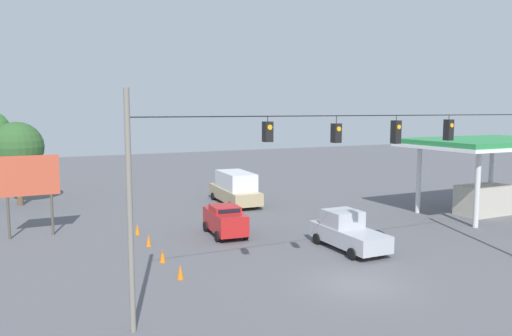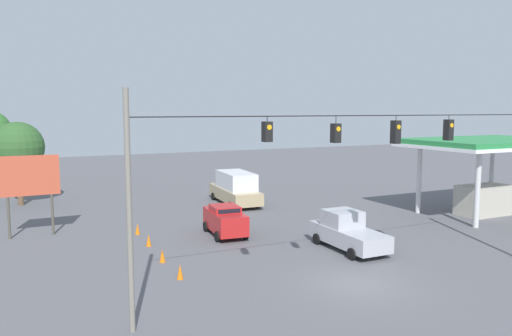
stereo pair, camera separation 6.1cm
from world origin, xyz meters
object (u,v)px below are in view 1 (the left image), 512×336
box_truck_tan_oncoming_deep (235,188)px  pickup_truck_silver_crossing_near (347,232)px  traffic_cone_second (162,256)px  roadside_billboard (29,180)px  traffic_cone_third (149,240)px  traffic_cone_fourth (137,229)px  sedan_red_withflow_mid (225,220)px  traffic_cone_nearest (180,272)px  gas_station (486,160)px  tree_horizon_right (17,147)px  overhead_signal_span (369,167)px

box_truck_tan_oncoming_deep → pickup_truck_silver_crossing_near: size_ratio=1.37×
traffic_cone_second → roadside_billboard: 10.90m
box_truck_tan_oncoming_deep → traffic_cone_third: box_truck_tan_oncoming_deep is taller
traffic_cone_third → roadside_billboard: bearing=-41.9°
pickup_truck_silver_crossing_near → traffic_cone_fourth: bearing=-40.7°
traffic_cone_second → traffic_cone_fourth: same height
traffic_cone_second → roadside_billboard: roadside_billboard is taller
box_truck_tan_oncoming_deep → roadside_billboard: roadside_billboard is taller
sedan_red_withflow_mid → traffic_cone_nearest: sedan_red_withflow_mid is taller
box_truck_tan_oncoming_deep → traffic_cone_second: bearing=52.8°
roadside_billboard → gas_station: bearing=165.8°
box_truck_tan_oncoming_deep → tree_horizon_right: bearing=-24.6°
pickup_truck_silver_crossing_near → traffic_cone_fourth: pickup_truck_silver_crossing_near is taller
pickup_truck_silver_crossing_near → traffic_cone_nearest: 10.04m
box_truck_tan_oncoming_deep → roadside_billboard: (15.64, 4.27, 2.18)m
overhead_signal_span → tree_horizon_right: overhead_signal_span is taller
overhead_signal_span → roadside_billboard: overhead_signal_span is taller
traffic_cone_nearest → gas_station: size_ratio=0.06×
box_truck_tan_oncoming_deep → traffic_cone_third: (9.69, 9.60, -0.99)m
gas_station → roadside_billboard: size_ratio=2.27×
gas_station → tree_horizon_right: 36.60m
overhead_signal_span → traffic_cone_second: (7.13, -7.44, -4.98)m
pickup_truck_silver_crossing_near → tree_horizon_right: 27.95m
overhead_signal_span → pickup_truck_silver_crossing_near: size_ratio=3.91×
traffic_cone_fourth → sedan_red_withflow_mid: bearing=151.7°
sedan_red_withflow_mid → pickup_truck_silver_crossing_near: bearing=130.4°
traffic_cone_fourth → gas_station: bearing=167.6°
pickup_truck_silver_crossing_near → traffic_cone_second: size_ratio=7.49×
overhead_signal_span → traffic_cone_third: (7.02, -10.76, -4.98)m
sedan_red_withflow_mid → roadside_billboard: bearing=-24.4°
traffic_cone_fourth → roadside_billboard: size_ratio=0.14×
roadside_billboard → tree_horizon_right: 11.68m
overhead_signal_span → traffic_cone_second: 11.45m
traffic_cone_nearest → traffic_cone_second: 2.87m
traffic_cone_nearest → traffic_cone_second: bearing=-89.3°
sedan_red_withflow_mid → pickup_truck_silver_crossing_near: 7.70m
sedan_red_withflow_mid → traffic_cone_fourth: bearing=-28.3°
pickup_truck_silver_crossing_near → traffic_cone_nearest: bearing=4.1°
box_truck_tan_oncoming_deep → traffic_cone_fourth: size_ratio=10.28×
sedan_red_withflow_mid → gas_station: 20.22m
pickup_truck_silver_crossing_near → traffic_cone_second: (10.03, -2.16, -0.63)m
traffic_cone_third → traffic_cone_fourth: bearing=-90.9°
traffic_cone_nearest → traffic_cone_fourth: size_ratio=1.00×
box_truck_tan_oncoming_deep → traffic_cone_fourth: 11.72m
box_truck_tan_oncoming_deep → traffic_cone_nearest: (9.78, 15.79, -0.99)m
traffic_cone_third → box_truck_tan_oncoming_deep: bearing=-135.3°
box_truck_tan_oncoming_deep → traffic_cone_fourth: (9.65, 6.58, -0.99)m
tree_horizon_right → sedan_red_withflow_mid: bearing=124.3°
overhead_signal_span → traffic_cone_nearest: overhead_signal_span is taller
sedan_red_withflow_mid → traffic_cone_nearest: (5.00, 6.59, -0.63)m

